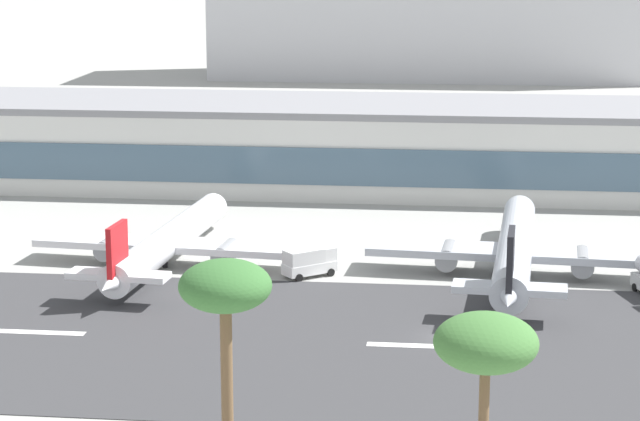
% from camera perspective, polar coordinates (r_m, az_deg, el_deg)
% --- Properties ---
extents(ground_plane, '(1400.00, 1400.00, 0.00)m').
position_cam_1_polar(ground_plane, '(118.76, 5.65, -5.89)').
color(ground_plane, '#9E9E99').
extents(runway_strip, '(800.00, 40.84, 0.08)m').
position_cam_1_polar(runway_strip, '(116.22, 5.63, -6.29)').
color(runway_strip, '#38383A').
rests_on(runway_strip, ground_plane).
extents(runway_centreline_dash_3, '(12.00, 1.20, 0.01)m').
position_cam_1_polar(runway_centreline_dash_3, '(123.15, -13.49, -5.47)').
color(runway_centreline_dash_3, white).
rests_on(runway_centreline_dash_3, runway_strip).
extents(runway_centreline_dash_4, '(12.00, 1.20, 0.01)m').
position_cam_1_polar(runway_centreline_dash_4, '(116.22, 5.14, -6.26)').
color(runway_centreline_dash_4, white).
rests_on(runway_centreline_dash_4, runway_strip).
extents(terminal_building, '(164.55, 25.41, 12.88)m').
position_cam_1_polar(terminal_building, '(186.49, 2.23, 3.05)').
color(terminal_building, silver).
rests_on(terminal_building, ground_plane).
extents(airliner_red_tail_gate_0, '(31.68, 41.28, 8.62)m').
position_cam_1_polar(airliner_red_tail_gate_0, '(143.21, -7.16, -1.53)').
color(airliner_red_tail_gate_0, white).
rests_on(airliner_red_tail_gate_0, ground_plane).
extents(airliner_black_tail_gate_1, '(33.53, 44.40, 9.27)m').
position_cam_1_polar(airliner_black_tail_gate_1, '(139.39, 8.97, -1.90)').
color(airliner_black_tail_gate_1, silver).
rests_on(airliner_black_tail_gate_1, ground_plane).
extents(service_box_truck_1, '(6.18, 5.62, 3.25)m').
position_cam_1_polar(service_box_truck_1, '(138.32, -0.49, -2.36)').
color(service_box_truck_1, white).
rests_on(service_box_truck_1, ground_plane).
extents(palm_tree_0, '(6.04, 6.04, 17.37)m').
position_cam_1_polar(palm_tree_0, '(79.50, -4.39, -3.89)').
color(palm_tree_0, brown).
rests_on(palm_tree_0, ground_plane).
extents(palm_tree_1, '(6.51, 6.51, 14.98)m').
position_cam_1_polar(palm_tree_1, '(76.98, 7.67, -6.23)').
color(palm_tree_1, brown).
rests_on(palm_tree_1, ground_plane).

